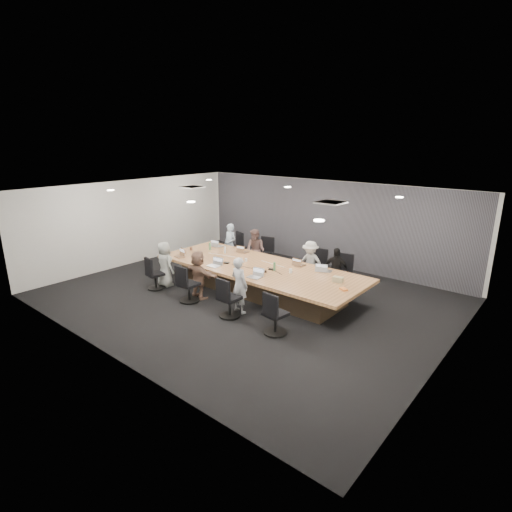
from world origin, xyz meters
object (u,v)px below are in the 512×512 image
Objects in this scene: chair_4 at (155,277)px; laptop_5 at (213,266)px; conference_table at (258,278)px; chair_0 at (237,250)px; person_1 at (255,250)px; mug_brown at (191,249)px; person_2 at (310,263)px; laptop_1 at (244,252)px; laptop_0 at (218,246)px; person_0 at (230,244)px; chair_1 at (262,256)px; person_3 at (335,270)px; person_5 at (199,275)px; chair_7 at (275,317)px; person_4 at (165,264)px; laptop_3 at (325,271)px; laptop_4 at (180,257)px; chair_5 at (189,287)px; stapler at (264,271)px; bottle_green_left at (210,246)px; chair_2 at (316,269)px; bottle_green_right at (274,266)px; laptop_2 at (299,265)px; laptop_6 at (254,277)px; bottle_clear at (225,250)px; chair_6 at (230,301)px; canvas_bag at (338,279)px; chair_3 at (341,275)px.

laptop_5 reaches higher than chair_4.
chair_0 is at bearing 143.92° from conference_table.
person_1 reaches higher than mug_brown.
laptop_1 is at bearing -171.37° from person_2.
laptop_0 reaches higher than conference_table.
person_0 is at bearing 173.52° from person_1.
chair_1 is at bearing 125.82° from conference_table.
person_5 reaches higher than person_3.
person_4 is (-4.22, 0.35, 0.26)m from chair_7.
laptop_4 is (-3.97, -1.60, 0.00)m from laptop_3.
chair_0 is at bearing 95.27° from person_0.
chair_5 is at bearing -139.44° from person_3.
person_2 is 1.00× the size of person_4.
stapler is (2.79, 1.04, 0.12)m from person_4.
bottle_green_left is at bearing -46.01° from person_5.
chair_5 reaches higher than chair_2.
bottle_green_left is at bearing 171.90° from conference_table.
person_1 is 4.08× the size of laptop_3.
laptop_4 is (0.00, 0.90, 0.38)m from chair_4.
person_0 is at bearing 154.72° from bottle_green_right.
person_3 is at bearing -142.41° from laptop_2.
person_5 is 3.92× the size of laptop_6.
person_0 is 1.05m from bottle_green_left.
chair_5 is 0.61× the size of person_4.
bottle_green_right reaches higher than stapler.
chair_4 is 0.92× the size of chair_5.
person_2 is 2.62m from bottle_clear.
person_3 is at bearing 47.35° from chair_4.
chair_0 is 3.29m from laptop_2.
chair_6 is 2.98m from bottle_clear.
person_2 is at bearing 47.25° from laptop_4.
conference_table is at bearing -173.44° from canvas_bag.
bottle_green_right is (-1.06, -1.72, 0.48)m from chair_3.
canvas_bag is (3.21, 1.61, 0.16)m from person_5.
person_2 reaches higher than laptop_2.
canvas_bag is at bearing -7.97° from person_0.
person_2 is 1.04× the size of person_3.
mug_brown is at bearing 153.56° from laptop_5.
person_0 is 1.11m from person_1.
laptop_1 is at bearing -96.48° from person_1.
laptop_2 is at bearing -139.75° from person_4.
person_2 is at bearing -174.07° from laptop_0.
chair_3 is 2.17× the size of laptop_5.
chair_5 is 1.45m from chair_6.
chair_4 is 0.92× the size of chair_6.
laptop_1 reaches higher than conference_table.
chair_2 reaches higher than laptop_2.
chair_3 is at bearing 22.78° from bottle_clear.
person_1 is 2.91m from laptop_3.
person_4 reaches higher than laptop_1.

